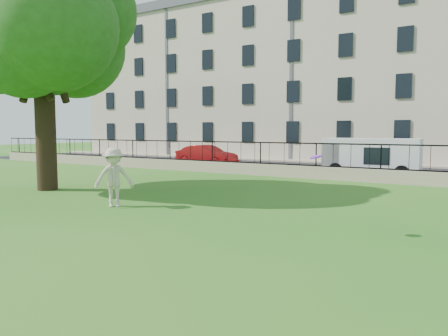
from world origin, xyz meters
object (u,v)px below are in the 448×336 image
Objects in this scene: tree at (41,22)px; white_van at (371,158)px; frisbee at (316,157)px; man at (114,177)px; red_sedan at (207,156)px.

tree reaches higher than white_van.
tree is at bearing 172.79° from frisbee.
red_sedan is (-5.98, 13.60, -0.22)m from man.
man is (5.18, -1.35, -5.58)m from tree.
frisbee is 0.07× the size of red_sedan.
frisbee reaches higher than man.
white_van is at bearing -90.87° from red_sedan.
frisbee is at bearing -53.38° from man.
frisbee is 0.06× the size of white_van.
white_van is at bearing 18.83° from man.
frisbee is at bearing -7.21° from tree.
man is 14.86m from red_sedan.
frisbee is 18.56m from red_sedan.
man is at bearing 178.89° from frisbee.
tree reaches higher than man.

